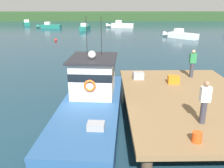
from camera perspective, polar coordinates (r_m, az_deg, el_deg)
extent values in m
plane|color=#193847|center=(11.71, -5.83, -8.61)|extent=(200.00, 200.00, 0.00)
cylinder|color=#4C3D2D|center=(8.04, 8.32, -19.04)|extent=(0.36, 0.36, 1.00)
cylinder|color=#4C3D2D|center=(15.29, 3.55, 0.33)|extent=(0.36, 0.36, 1.00)
cylinder|color=#4C3D2D|center=(16.53, 21.83, 0.42)|extent=(0.36, 0.36, 1.00)
cube|color=olive|center=(11.82, 17.87, -3.32)|extent=(6.00, 9.00, 0.20)
cube|color=#285184|center=(10.80, -5.16, -7.82)|extent=(3.18, 8.18, 1.10)
cone|color=#285184|center=(15.29, -2.38, 0.55)|extent=(1.25, 1.89, 1.10)
cube|color=#234C9E|center=(10.60, -5.24, -5.66)|extent=(3.18, 8.03, 0.12)
cube|color=#285184|center=(10.54, -5.26, -4.87)|extent=(3.21, 8.19, 0.12)
cube|color=silver|center=(11.35, -4.46, 1.49)|extent=(2.08, 2.35, 1.80)
cube|color=black|center=(11.25, -4.50, 3.02)|extent=(2.10, 2.38, 0.36)
cube|color=#232328|center=(11.09, -4.59, 6.16)|extent=(2.35, 2.67, 0.10)
sphere|color=white|center=(10.75, -4.85, 6.99)|extent=(0.36, 0.36, 0.36)
cylinder|color=black|center=(11.46, -6.12, 11.38)|extent=(0.03, 0.03, 1.80)
cylinder|color=black|center=(11.36, -2.57, 11.39)|extent=(0.03, 0.03, 1.80)
cube|color=#939399|center=(8.47, -3.87, -10.34)|extent=(0.64, 0.49, 0.36)
torus|color=orange|center=(8.20, -11.18, -12.75)|extent=(0.61, 0.61, 0.12)
torus|color=#EA5119|center=(10.28, -5.35, -0.45)|extent=(0.55, 0.15, 0.54)
cube|color=orange|center=(13.36, 14.51, 1.02)|extent=(0.63, 0.49, 0.42)
cube|color=#9E9EA3|center=(13.72, 6.33, 1.99)|extent=(0.62, 0.46, 0.41)
cylinder|color=#E04C19|center=(8.20, 19.67, -11.90)|extent=(0.32, 0.32, 0.34)
cylinder|color=#383842|center=(14.70, 18.52, 3.18)|extent=(0.22, 0.22, 0.86)
cube|color=#287F47|center=(14.53, 18.82, 5.87)|extent=(0.36, 0.22, 0.56)
sphere|color=tan|center=(14.45, 18.98, 7.37)|extent=(0.20, 0.20, 0.20)
cylinder|color=#383842|center=(9.31, 20.96, -6.35)|extent=(0.22, 0.22, 0.86)
cube|color=white|center=(9.04, 21.49, -2.29)|extent=(0.36, 0.22, 0.56)
sphere|color=#9E7051|center=(8.92, 21.79, 0.05)|extent=(0.20, 0.20, 0.20)
cube|color=#196B5B|center=(52.84, -14.36, 13.21)|extent=(4.23, 1.78, 0.75)
cone|color=#196B5B|center=(53.76, -16.99, 13.07)|extent=(1.11, 0.86, 0.75)
cube|color=silver|center=(53.03, -15.17, 13.87)|extent=(1.14, 1.16, 0.56)
cube|color=white|center=(38.63, 16.66, 11.01)|extent=(4.19, 4.19, 0.82)
cone|color=white|center=(39.99, 13.05, 11.57)|extent=(1.37, 1.37, 0.82)
cube|color=silver|center=(38.91, 15.72, 12.21)|extent=(1.60, 1.60, 0.61)
cube|color=#196B5B|center=(48.74, -6.50, 13.22)|extent=(1.92, 4.41, 0.77)
cone|color=#196B5B|center=(46.17, -7.25, 12.85)|extent=(0.91, 1.16, 0.77)
cube|color=silver|center=(47.95, -6.74, 13.93)|extent=(1.22, 1.20, 0.58)
cube|color=#196B5B|center=(61.21, -19.78, 13.46)|extent=(2.77, 4.34, 0.75)
cone|color=#196B5B|center=(58.63, -19.59, 13.27)|extent=(1.09, 1.24, 0.75)
cube|color=silver|center=(60.43, -19.80, 14.02)|extent=(1.37, 1.36, 0.57)
cube|color=silver|center=(52.57, 2.54, 13.80)|extent=(4.96, 2.64, 0.86)
cone|color=silver|center=(53.20, -0.69, 13.89)|extent=(1.36, 1.13, 0.86)
cube|color=silver|center=(52.66, 1.63, 14.65)|extent=(1.45, 1.46, 0.65)
sphere|color=red|center=(35.21, -13.32, 10.21)|extent=(0.40, 0.40, 0.40)
cube|color=#284723|center=(72.44, -1.91, 15.93)|extent=(120.00, 8.00, 2.40)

